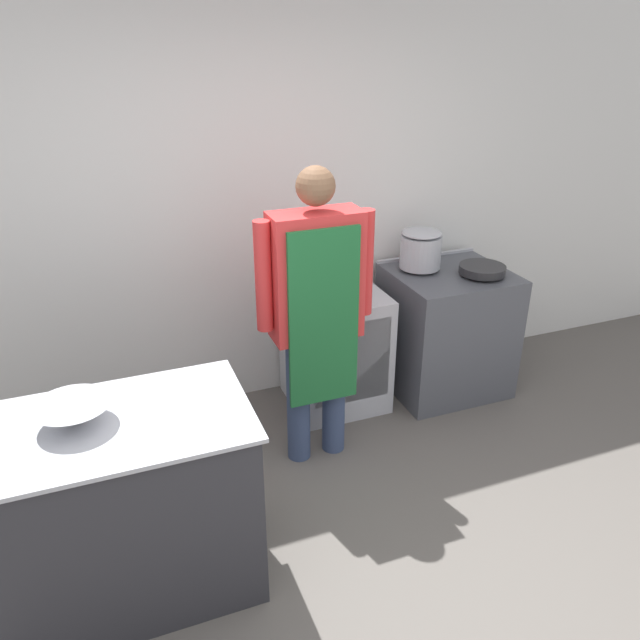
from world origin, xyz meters
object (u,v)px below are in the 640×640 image
(person_cook, at_px, (316,302))
(saute_pan, at_px, (482,269))
(stock_pot, at_px, (421,248))
(fridge_unit, at_px, (335,349))
(mixing_bowl, at_px, (73,414))
(stove, at_px, (446,331))

(person_cook, xyz_separation_m, saute_pan, (1.31, 0.30, -0.09))
(person_cook, bearing_deg, stock_pot, 29.62)
(fridge_unit, xyz_separation_m, mixing_bowl, (-1.64, -1.11, 0.56))
(stove, bearing_deg, saute_pan, -38.11)
(saute_pan, bearing_deg, stock_pot, 143.31)
(stock_pot, bearing_deg, saute_pan, -36.69)
(stock_pot, relative_size, saute_pan, 0.90)
(stove, relative_size, mixing_bowl, 2.81)
(stove, relative_size, saute_pan, 2.92)
(stove, relative_size, stock_pot, 3.23)
(stove, xyz_separation_m, person_cook, (-1.16, -0.43, 0.58))
(person_cook, bearing_deg, mixing_bowl, -155.48)
(fridge_unit, distance_m, mixing_bowl, 2.05)
(fridge_unit, bearing_deg, person_cook, -123.07)
(mixing_bowl, bearing_deg, person_cook, 24.52)
(fridge_unit, distance_m, person_cook, 0.87)
(fridge_unit, xyz_separation_m, person_cook, (-0.34, -0.51, 0.61))
(person_cook, relative_size, stock_pot, 6.32)
(fridge_unit, height_order, mixing_bowl, mixing_bowl)
(fridge_unit, relative_size, mixing_bowl, 2.55)
(person_cook, height_order, stock_pot, person_cook)
(person_cook, relative_size, saute_pan, 5.71)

